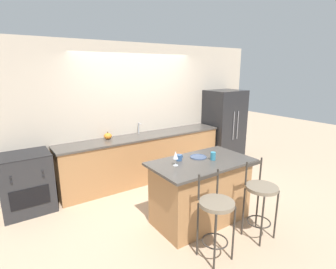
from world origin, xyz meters
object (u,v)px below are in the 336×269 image
(refrigerator, at_px, (224,126))
(bar_stool_near, at_px, (216,212))
(pumpkin_decoration, at_px, (108,136))
(wine_glass, at_px, (176,155))
(dinner_plate, at_px, (198,157))
(coffee_mug, at_px, (179,158))
(oven_range, at_px, (27,183))
(tumbler_cup, at_px, (213,156))
(bar_stool_far, at_px, (261,196))

(refrigerator, relative_size, bar_stool_near, 1.63)
(bar_stool_near, bearing_deg, pumpkin_decoration, 95.71)
(refrigerator, distance_m, wine_glass, 3.08)
(dinner_plate, xyz_separation_m, coffee_mug, (-0.31, 0.05, 0.03))
(refrigerator, relative_size, oven_range, 1.82)
(oven_range, bearing_deg, wine_glass, -45.21)
(coffee_mug, bearing_deg, oven_range, 139.76)
(refrigerator, relative_size, tumbler_cup, 14.88)
(dinner_plate, bearing_deg, wine_glass, -170.43)
(oven_range, height_order, bar_stool_far, bar_stool_far)
(tumbler_cup, distance_m, pumpkin_decoration, 2.11)
(wine_glass, xyz_separation_m, pumpkin_decoration, (-0.24, 1.83, -0.09))
(oven_range, xyz_separation_m, bar_stool_near, (1.69, -2.45, 0.13))
(refrigerator, relative_size, bar_stool_far, 1.63)
(oven_range, distance_m, bar_stool_far, 3.50)
(bar_stool_near, height_order, coffee_mug, bar_stool_near)
(wine_glass, bearing_deg, refrigerator, 32.12)
(wine_glass, relative_size, tumbler_cup, 1.75)
(refrigerator, relative_size, coffee_mug, 15.13)
(pumpkin_decoration, bearing_deg, bar_stool_near, -84.29)
(coffee_mug, height_order, pumpkin_decoration, pumpkin_decoration)
(bar_stool_near, height_order, wine_glass, wine_glass)
(bar_stool_near, bearing_deg, wine_glass, 91.50)
(dinner_plate, distance_m, wine_glass, 0.50)
(dinner_plate, bearing_deg, bar_stool_near, -117.93)
(wine_glass, distance_m, pumpkin_decoration, 1.84)
(coffee_mug, height_order, tumbler_cup, tumbler_cup)
(dinner_plate, distance_m, pumpkin_decoration, 1.89)
(bar_stool_far, relative_size, pumpkin_decoration, 7.10)
(oven_range, xyz_separation_m, bar_stool_far, (2.46, -2.49, 0.13))
(refrigerator, xyz_separation_m, tumbler_cup, (-2.03, -1.76, 0.13))
(bar_stool_near, xyz_separation_m, tumbler_cup, (0.56, 0.65, 0.39))
(refrigerator, distance_m, coffee_mug, 2.87)
(bar_stool_far, bearing_deg, pumpkin_decoration, 111.40)
(coffee_mug, bearing_deg, bar_stool_far, -56.08)
(tumbler_cup, bearing_deg, refrigerator, 40.88)
(dinner_plate, distance_m, tumbler_cup, 0.23)
(dinner_plate, bearing_deg, tumbler_cup, -62.21)
(tumbler_cup, bearing_deg, bar_stool_far, -72.63)
(oven_range, height_order, bar_stool_near, bar_stool_near)
(oven_range, relative_size, bar_stool_far, 0.90)
(bar_stool_near, relative_size, tumbler_cup, 9.11)
(refrigerator, height_order, coffee_mug, refrigerator)
(tumbler_cup, height_order, pumpkin_decoration, pumpkin_decoration)
(dinner_plate, bearing_deg, oven_range, 143.21)
(refrigerator, xyz_separation_m, wine_glass, (-2.61, -1.64, 0.22))
(refrigerator, height_order, tumbler_cup, refrigerator)
(oven_range, bearing_deg, tumbler_cup, -38.71)
(coffee_mug, bearing_deg, bar_stool_near, -98.79)
(refrigerator, distance_m, bar_stool_near, 3.54)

